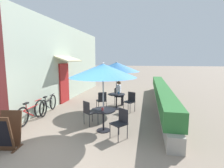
# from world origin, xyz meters

# --- Properties ---
(ground_plane) EXTENTS (120.00, 120.00, 0.00)m
(ground_plane) POSITION_xyz_m (0.00, 0.00, 0.00)
(ground_plane) COLOR gray
(cafe_facade_wall) EXTENTS (0.98, 10.82, 4.20)m
(cafe_facade_wall) POSITION_xyz_m (-2.54, 5.28, 2.09)
(cafe_facade_wall) COLOR #B2C1AD
(cafe_facade_wall) RESTS_ON ground_plane
(planter_hedge) EXTENTS (0.60, 9.82, 1.01)m
(planter_hedge) POSITION_xyz_m (2.75, 5.31, 0.54)
(planter_hedge) COLOR gray
(planter_hedge) RESTS_ON ground_plane
(patio_table_near) EXTENTS (0.79, 0.79, 0.71)m
(patio_table_near) POSITION_xyz_m (0.65, 1.52, 0.52)
(patio_table_near) COLOR black
(patio_table_near) RESTS_ON ground_plane
(patio_umbrella_near) EXTENTS (2.12, 2.12, 2.23)m
(patio_umbrella_near) POSITION_xyz_m (0.65, 1.52, 1.97)
(patio_umbrella_near) COLOR #B7B7BC
(patio_umbrella_near) RESTS_ON ground_plane
(cafe_chair_near_left) EXTENTS (0.56, 0.56, 0.87)m
(cafe_chair_near_left) POSITION_xyz_m (0.02, 1.92, 0.52)
(cafe_chair_near_left) COLOR #232328
(cafe_chair_near_left) RESTS_ON ground_plane
(cafe_chair_near_right) EXTENTS (0.56, 0.56, 0.87)m
(cafe_chair_near_right) POSITION_xyz_m (1.28, 1.12, 0.52)
(cafe_chair_near_right) COLOR #232328
(cafe_chair_near_right) RESTS_ON ground_plane
(coffee_cup_near) EXTENTS (0.07, 0.07, 0.09)m
(coffee_cup_near) POSITION_xyz_m (0.64, 1.46, 0.75)
(coffee_cup_near) COLOR #B73D3D
(coffee_cup_near) RESTS_ON patio_table_near
(patio_table_mid) EXTENTS (0.79, 0.79, 0.71)m
(patio_table_mid) POSITION_xyz_m (0.61, 4.14, 0.52)
(patio_table_mid) COLOR black
(patio_table_mid) RESTS_ON ground_plane
(patio_umbrella_mid) EXTENTS (2.12, 2.12, 2.23)m
(patio_umbrella_mid) POSITION_xyz_m (0.61, 4.14, 1.97)
(patio_umbrella_mid) COLOR #B7B7BC
(patio_umbrella_mid) RESTS_ON ground_plane
(cafe_chair_mid_left) EXTENTS (0.40, 0.40, 0.87)m
(cafe_chair_mid_left) POSITION_xyz_m (0.53, 4.87, 0.52)
(cafe_chair_mid_left) COLOR #232328
(cafe_chair_mid_left) RESTS_ON ground_plane
(seated_patron_mid_left) EXTENTS (0.40, 0.34, 1.25)m
(seated_patron_mid_left) POSITION_xyz_m (0.64, 4.87, 0.69)
(seated_patron_mid_left) COLOR #23232D
(seated_patron_mid_left) RESTS_ON ground_plane
(cafe_chair_mid_right) EXTENTS (0.55, 0.55, 0.87)m
(cafe_chair_mid_right) POSITION_xyz_m (0.02, 3.70, 0.52)
(cafe_chair_mid_right) COLOR #232328
(cafe_chair_mid_right) RESTS_ON ground_plane
(cafe_chair_mid_back) EXTENTS (0.55, 0.55, 0.87)m
(cafe_chair_mid_back) POSITION_xyz_m (1.29, 3.84, 0.52)
(cafe_chair_mid_back) COLOR #232328
(cafe_chair_mid_back) RESTS_ON ground_plane
(coffee_cup_mid) EXTENTS (0.07, 0.07, 0.09)m
(coffee_cup_mid) POSITION_xyz_m (0.70, 4.25, 0.75)
(coffee_cup_mid) COLOR teal
(coffee_cup_mid) RESTS_ON patio_table_mid
(bicycle_leaning) EXTENTS (0.15, 1.76, 0.80)m
(bicycle_leaning) POSITION_xyz_m (-2.20, 1.81, 0.37)
(bicycle_leaning) COLOR black
(bicycle_leaning) RESTS_ON ground_plane
(bicycle_second) EXTENTS (0.35, 1.74, 0.79)m
(bicycle_second) POSITION_xyz_m (-2.19, 2.92, 0.36)
(bicycle_second) COLOR black
(bicycle_second) RESTS_ON ground_plane
(menu_board) EXTENTS (0.68, 0.72, 0.96)m
(menu_board) POSITION_xyz_m (-1.54, -0.11, 0.47)
(menu_board) COLOR #422819
(menu_board) RESTS_ON ground_plane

